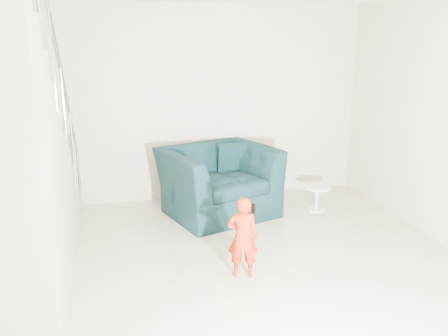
% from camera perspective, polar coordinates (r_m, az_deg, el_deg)
% --- Properties ---
extents(floor, '(5.50, 5.50, 0.00)m').
position_cam_1_polar(floor, '(4.49, 1.74, -14.72)').
color(floor, tan).
rests_on(floor, ground).
extents(back_wall, '(5.00, 0.00, 5.00)m').
position_cam_1_polar(back_wall, '(6.64, -4.40, 7.60)').
color(back_wall, '#ABA78B').
rests_on(back_wall, floor).
extents(armchair, '(1.65, 1.54, 0.88)m').
position_cam_1_polar(armchair, '(6.18, -0.68, -1.62)').
color(armchair, black).
rests_on(armchair, floor).
extents(toddler, '(0.33, 0.26, 0.81)m').
position_cam_1_polar(toddler, '(4.59, 2.26, -8.31)').
color(toddler, '#A52805').
rests_on(toddler, floor).
extents(side_table, '(0.34, 0.34, 0.34)m').
position_cam_1_polar(side_table, '(6.47, 11.10, -3.07)').
color(side_table, silver).
rests_on(side_table, floor).
extents(staircase, '(1.02, 3.03, 3.62)m').
position_cam_1_polar(staircase, '(4.60, -25.01, -2.61)').
color(staircase, '#ADA089').
rests_on(staircase, floor).
extents(cushion, '(0.39, 0.18, 0.38)m').
position_cam_1_polar(cushion, '(6.44, 0.93, 1.32)').
color(cushion, black).
rests_on(cushion, armchair).
extents(throw, '(0.05, 0.53, 0.59)m').
position_cam_1_polar(throw, '(6.12, -6.28, -0.79)').
color(throw, black).
rests_on(throw, armchair).
extents(phone, '(0.04, 0.05, 0.10)m').
position_cam_1_polar(phone, '(4.47, 3.60, -4.87)').
color(phone, black).
rests_on(phone, toddler).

